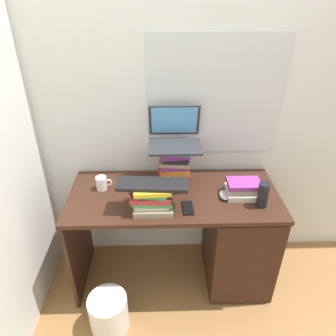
{
  "coord_description": "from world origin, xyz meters",
  "views": [
    {
      "loc": [
        -0.08,
        -1.66,
        1.97
      ],
      "look_at": [
        -0.04,
        0.03,
        0.96
      ],
      "focal_mm": 32.97,
      "sensor_mm": 36.0,
      "label": 1
    }
  ],
  "objects": [
    {
      "name": "laptop",
      "position": [
        0.01,
        0.18,
        1.12
      ],
      "size": [
        0.34,
        0.3,
        0.24
      ],
      "color": "#2D2D33",
      "rests_on": "book_stack_tall"
    },
    {
      "name": "water_bottle",
      "position": [
        0.54,
        -0.14,
        0.86
      ],
      "size": [
        0.07,
        0.07,
        0.16
      ],
      "primitive_type": "cylinder",
      "color": "black",
      "rests_on": "desk"
    },
    {
      "name": "book_stack_side",
      "position": [
        0.45,
        -0.02,
        0.82
      ],
      "size": [
        0.24,
        0.19,
        0.11
      ],
      "color": "beige",
      "rests_on": "desk"
    },
    {
      "name": "wastebasket",
      "position": [
        -0.44,
        -0.41,
        0.13
      ],
      "size": [
        0.25,
        0.25,
        0.27
      ],
      "primitive_type": "cylinder",
      "color": "silver",
      "rests_on": "ground"
    },
    {
      "name": "wall_back",
      "position": [
        0.0,
        0.34,
        1.3
      ],
      "size": [
        6.0,
        0.06,
        2.6
      ],
      "color": "silver",
      "rests_on": "ground"
    },
    {
      "name": "desk",
      "position": [
        0.35,
        -0.02,
        0.42
      ],
      "size": [
        1.39,
        0.6,
        0.78
      ],
      "color": "#381E14",
      "rests_on": "ground"
    },
    {
      "name": "mug",
      "position": [
        -0.48,
        0.07,
        0.82
      ],
      "size": [
        0.11,
        0.07,
        0.09
      ],
      "color": "white",
      "rests_on": "desk"
    },
    {
      "name": "cell_phone",
      "position": [
        0.08,
        -0.16,
        0.78
      ],
      "size": [
        0.07,
        0.14,
        0.01
      ],
      "primitive_type": "cube",
      "rotation": [
        0.0,
        0.0,
        0.03
      ],
      "color": "black",
      "rests_on": "desk"
    },
    {
      "name": "keyboard",
      "position": [
        -0.13,
        -0.15,
        0.96
      ],
      "size": [
        0.43,
        0.17,
        0.02
      ],
      "primitive_type": "cube",
      "rotation": [
        0.0,
        0.0,
        -0.07
      ],
      "color": "black",
      "rests_on": "book_stack_keyboard_riser"
    },
    {
      "name": "computer_mouse",
      "position": [
        0.32,
        -0.05,
        0.8
      ],
      "size": [
        0.06,
        0.1,
        0.04
      ],
      "primitive_type": "ellipsoid",
      "color": "#A5A8AD",
      "rests_on": "desk"
    },
    {
      "name": "ground_plane",
      "position": [
        0.0,
        0.0,
        0.0
      ],
      "size": [
        6.0,
        6.0,
        0.0
      ],
      "primitive_type": "plane",
      "color": "olive"
    },
    {
      "name": "wall_left",
      "position": [
        -0.96,
        0.0,
        1.3
      ],
      "size": [
        0.05,
        6.0,
        2.6
      ],
      "primitive_type": "cube",
      "color": "silver",
      "rests_on": "ground"
    },
    {
      "name": "book_stack_keyboard_riser",
      "position": [
        -0.14,
        -0.15,
        0.86
      ],
      "size": [
        0.25,
        0.21,
        0.17
      ],
      "color": "gray",
      "rests_on": "desk"
    },
    {
      "name": "book_stack_tall",
      "position": [
        0.01,
        0.12,
        0.91
      ],
      "size": [
        0.22,
        0.19,
        0.28
      ],
      "color": "#338C4C",
      "rests_on": "desk"
    }
  ]
}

